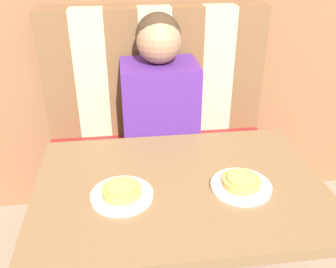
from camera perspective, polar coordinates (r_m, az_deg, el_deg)
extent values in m
cube|color=maroon|center=(1.92, -1.13, -8.46)|extent=(1.06, 0.50, 0.49)
cube|color=brown|center=(1.86, -16.23, 8.41)|extent=(0.15, 0.10, 0.62)
cube|color=tan|center=(1.84, -11.53, 8.78)|extent=(0.15, 0.10, 0.62)
cube|color=brown|center=(1.84, -6.76, 9.09)|extent=(0.15, 0.10, 0.62)
cube|color=tan|center=(1.84, -1.98, 9.34)|extent=(0.15, 0.10, 0.62)
cube|color=brown|center=(1.86, 2.73, 9.53)|extent=(0.15, 0.10, 0.62)
cube|color=tan|center=(1.89, 7.33, 9.65)|extent=(0.15, 0.10, 0.62)
cube|color=brown|center=(1.93, 11.75, 9.70)|extent=(0.15, 0.10, 0.62)
cube|color=brown|center=(1.18, 1.85, -8.25)|extent=(0.89, 0.62, 0.03)
cube|color=#4C237A|center=(1.69, -1.27, 3.95)|extent=(0.33, 0.25, 0.42)
sphere|color=#9E7051|center=(1.59, -1.39, 13.96)|extent=(0.19, 0.19, 0.19)
sphere|color=#382819|center=(1.61, -1.49, 14.75)|extent=(0.19, 0.19, 0.19)
cylinder|color=white|center=(1.12, -7.04, -9.26)|extent=(0.18, 0.18, 0.01)
cylinder|color=white|center=(1.16, 11.05, -7.81)|extent=(0.18, 0.18, 0.01)
cylinder|color=#C68E47|center=(1.11, -7.09, -8.58)|extent=(0.12, 0.12, 0.02)
cylinder|color=gold|center=(1.10, -7.14, -7.97)|extent=(0.09, 0.09, 0.01)
cylinder|color=#C68E47|center=(1.15, 11.12, -7.14)|extent=(0.12, 0.12, 0.02)
cylinder|color=gold|center=(1.15, 11.19, -6.55)|extent=(0.09, 0.09, 0.01)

